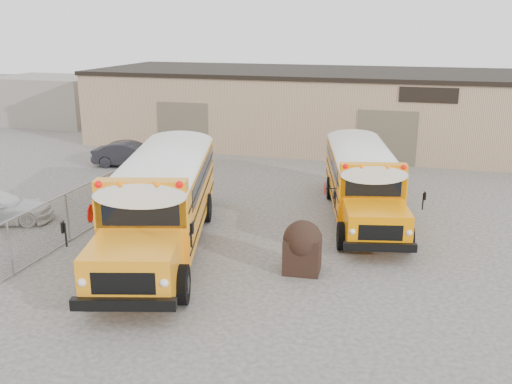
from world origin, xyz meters
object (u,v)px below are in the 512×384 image
(school_bus_left, at_px, (187,151))
(tarp_bundle, at_px, (303,246))
(car_dark, at_px, (131,154))
(school_bus_right, at_px, (349,146))

(school_bus_left, bearing_deg, tarp_bundle, -47.01)
(school_bus_left, distance_m, car_dark, 6.06)
(school_bus_left, height_order, car_dark, school_bus_left)
(school_bus_left, xyz_separation_m, tarp_bundle, (6.99, -7.50, -1.01))
(school_bus_right, distance_m, tarp_bundle, 12.00)
(car_dark, bearing_deg, school_bus_left, -133.90)
(school_bus_right, relative_size, car_dark, 2.45)
(school_bus_left, bearing_deg, school_bus_right, 33.24)
(tarp_bundle, bearing_deg, school_bus_left, 132.99)
(tarp_bundle, xyz_separation_m, car_dark, (-11.80, 10.98, -0.19))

